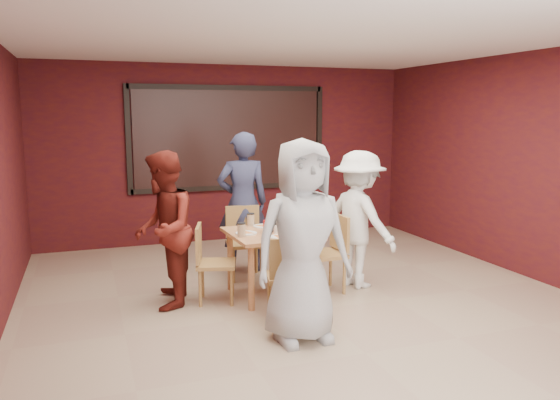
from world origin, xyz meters
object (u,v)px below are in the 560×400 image
object	(u,v)px
chair_right	(330,248)
diner_left	(164,230)
chair_left	(209,259)
chair_front	(289,273)
diner_right	(359,219)
chair_back	(244,237)
diner_front	(302,241)
diner_back	(243,202)
dining_table	(272,239)

from	to	relation	value
chair_right	diner_left	size ratio (longest dim) A/B	0.54
chair_left	chair_front	bearing A→B (deg)	-52.96
chair_right	diner_right	xyz separation A→B (m)	(0.40, 0.06, 0.30)
chair_back	diner_right	world-z (taller)	diner_right
diner_right	chair_left	bearing A→B (deg)	69.75
chair_back	diner_left	bearing A→B (deg)	-145.53
diner_left	diner_right	distance (m)	2.26
diner_left	diner_right	xyz separation A→B (m)	(2.26, -0.08, -0.02)
chair_right	diner_front	world-z (taller)	diner_front
diner_right	chair_front	bearing A→B (deg)	104.59
chair_left	diner_front	size ratio (longest dim) A/B	0.47
diner_back	chair_left	bearing A→B (deg)	63.07
chair_front	diner_right	size ratio (longest dim) A/B	0.54
chair_front	chair_back	size ratio (longest dim) A/B	0.98
diner_left	diner_right	bearing A→B (deg)	100.20
dining_table	diner_back	xyz separation A→B (m)	(-0.03, 1.06, 0.26)
chair_right	diner_left	xyz separation A→B (m)	(-1.86, 0.15, 0.33)
chair_left	diner_back	bearing A→B (deg)	57.04
chair_front	diner_left	xyz separation A→B (m)	(-1.09, 0.86, 0.34)
dining_table	chair_right	bearing A→B (deg)	-6.84
chair_left	diner_right	bearing A→B (deg)	-1.42
chair_right	diner_back	size ratio (longest dim) A/B	0.49
diner_front	diner_right	xyz separation A→B (m)	(1.22, 1.23, -0.11)
diner_back	diner_right	size ratio (longest dim) A/B	1.12
chair_left	chair_right	xyz separation A→B (m)	(1.39, -0.11, 0.02)
diner_front	dining_table	bearing A→B (deg)	82.96
chair_left	chair_right	world-z (taller)	chair_right
diner_back	diner_left	world-z (taller)	diner_back
chair_back	chair_right	bearing A→B (deg)	-49.25
chair_left	chair_right	distance (m)	1.39
dining_table	diner_back	bearing A→B (deg)	91.69
chair_back	diner_left	distance (m)	1.36
diner_back	diner_right	xyz separation A→B (m)	(1.11, -1.08, -0.10)
chair_left	dining_table	bearing A→B (deg)	-2.12
diner_front	diner_left	world-z (taller)	diner_front
chair_back	chair_left	size ratio (longest dim) A/B	1.04
diner_left	diner_right	size ratio (longest dim) A/B	1.03
dining_table	diner_front	world-z (taller)	diner_front
chair_back	diner_right	size ratio (longest dim) A/B	0.55
dining_table	chair_back	distance (m)	0.83
diner_right	diner_left	bearing A→B (deg)	69.03
diner_right	diner_back	bearing A→B (deg)	26.96
dining_table	chair_back	size ratio (longest dim) A/B	1.10
chair_front	diner_right	world-z (taller)	diner_right
diner_back	diner_right	world-z (taller)	diner_back
chair_back	chair_right	world-z (taller)	chair_right
diner_right	dining_table	bearing A→B (deg)	70.20
chair_left	diner_back	size ratio (longest dim) A/B	0.47
chair_back	dining_table	bearing A→B (deg)	-83.72
dining_table	chair_front	bearing A→B (deg)	-96.40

